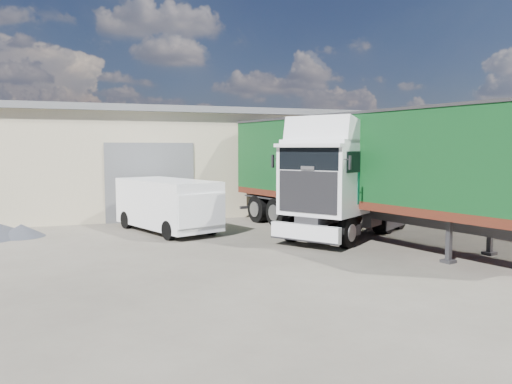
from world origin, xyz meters
name	(u,v)px	position (x,y,z in m)	size (l,w,h in m)	color
ground	(268,267)	(0.00, 0.00, 0.00)	(120.00, 120.00, 0.00)	#292721
warehouse	(61,161)	(-6.00, 16.00, 2.66)	(30.60, 12.60, 5.42)	#B8AE8E
brick_boundary_wall	(452,193)	(11.50, 6.00, 1.25)	(0.35, 26.00, 2.50)	#984026
tractor_unit	(335,189)	(3.79, 3.18, 1.87)	(6.76, 5.81, 4.46)	black
box_trailer	(364,163)	(5.07, 3.32, 2.81)	(6.18, 14.15, 4.60)	#2D2D30
panel_van	(170,205)	(-1.65, 6.80, 1.08)	(3.73, 5.50, 2.08)	black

